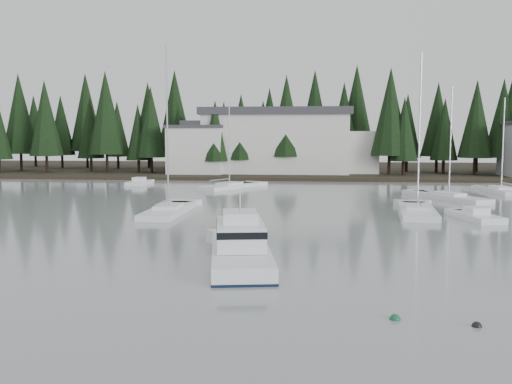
# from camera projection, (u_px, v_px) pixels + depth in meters

# --- Properties ---
(far_shore_land) EXTENTS (240.00, 54.00, 1.00)m
(far_shore_land) POSITION_uv_depth(u_px,v_px,m) (307.00, 171.00, 111.18)
(far_shore_land) COLOR black
(far_shore_land) RESTS_ON ground
(conifer_treeline) EXTENTS (200.00, 22.00, 20.00)m
(conifer_treeline) POSITION_uv_depth(u_px,v_px,m) (306.00, 174.00, 100.30)
(conifer_treeline) COLOR black
(conifer_treeline) RESTS_ON ground
(house_west) EXTENTS (9.54, 7.42, 8.75)m
(house_west) POSITION_uv_depth(u_px,v_px,m) (197.00, 148.00, 94.79)
(house_west) COLOR silver
(house_west) RESTS_ON ground
(harbor_inn) EXTENTS (29.50, 11.50, 10.90)m
(harbor_inn) POSITION_uv_depth(u_px,v_px,m) (288.00, 142.00, 96.42)
(harbor_inn) COLOR silver
(harbor_inn) RESTS_ON ground
(cabin_cruiser_center) EXTENTS (4.66, 10.14, 4.19)m
(cabin_cruiser_center) POSITION_uv_depth(u_px,v_px,m) (240.00, 251.00, 30.29)
(cabin_cruiser_center) COLOR white
(cabin_cruiser_center) RESTS_ON ground
(sailboat_0) EXTENTS (7.27, 10.04, 11.42)m
(sailboat_0) POSITION_uv_depth(u_px,v_px,m) (229.00, 188.00, 73.41)
(sailboat_0) COLOR white
(sailboat_0) RESTS_ON ground
(sailboat_1) EXTENTS (7.09, 10.65, 12.43)m
(sailboat_1) POSITION_uv_depth(u_px,v_px,m) (449.00, 199.00, 60.55)
(sailboat_1) COLOR white
(sailboat_1) RESTS_ON ground
(sailboat_6) EXTENTS (3.64, 8.43, 11.72)m
(sailboat_6) POSITION_uv_depth(u_px,v_px,m) (501.00, 192.00, 67.58)
(sailboat_6) COLOR white
(sailboat_6) RESTS_ON ground
(sailboat_7) EXTENTS (2.87, 10.51, 15.02)m
(sailboat_7) POSITION_uv_depth(u_px,v_px,m) (169.00, 212.00, 49.63)
(sailboat_7) COLOR white
(sailboat_7) RESTS_ON ground
(sailboat_8) EXTENTS (3.92, 10.76, 14.27)m
(sailboat_8) POSITION_uv_depth(u_px,v_px,m) (417.00, 213.00, 49.32)
(sailboat_8) COLOR white
(sailboat_8) RESTS_ON ground
(runabout_1) EXTENTS (3.46, 6.05, 1.42)m
(runabout_1) POSITION_uv_depth(u_px,v_px,m) (476.00, 218.00, 45.83)
(runabout_1) COLOR white
(runabout_1) RESTS_ON ground
(runabout_3) EXTENTS (2.50, 5.45, 1.42)m
(runabout_3) POSITION_uv_depth(u_px,v_px,m) (139.00, 184.00, 79.01)
(runabout_3) COLOR white
(runabout_3) RESTS_ON ground
(mooring_buoy_green) EXTENTS (0.41, 0.41, 0.41)m
(mooring_buoy_green) POSITION_uv_depth(u_px,v_px,m) (395.00, 319.00, 20.91)
(mooring_buoy_green) COLOR #145933
(mooring_buoy_green) RESTS_ON ground
(mooring_buoy_dark) EXTENTS (0.36, 0.36, 0.36)m
(mooring_buoy_dark) POSITION_uv_depth(u_px,v_px,m) (477.00, 327.00, 20.14)
(mooring_buoy_dark) COLOR black
(mooring_buoy_dark) RESTS_ON ground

